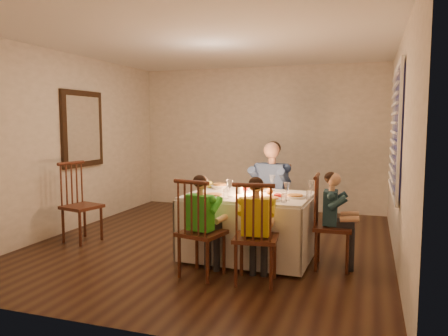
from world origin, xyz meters
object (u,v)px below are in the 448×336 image
(chair_end, at_px, (332,268))
(adult, at_px, (271,240))
(child_green, at_px, (202,276))
(child_teal, at_px, (332,268))
(chair_adult, at_px, (271,240))
(chair_extra, at_px, (83,241))
(chair_near_right, at_px, (256,283))
(child_yellow, at_px, (256,283))
(chair_near_left, at_px, (202,276))
(dining_table, at_px, (249,213))
(serving_bowl, at_px, (220,187))

(chair_end, xyz_separation_m, adult, (-0.88, 0.87, 0.00))
(child_green, relative_size, child_teal, 1.00)
(chair_adult, xyz_separation_m, chair_extra, (-2.40, -0.85, 0.00))
(chair_near_right, distance_m, child_teal, 0.99)
(chair_near_right, bearing_deg, chair_extra, -22.16)
(adult, xyz_separation_m, child_green, (-0.39, -1.57, 0.00))
(chair_extra, xyz_separation_m, child_yellow, (2.60, -0.74, 0.00))
(chair_near_left, bearing_deg, chair_adult, -91.92)
(dining_table, distance_m, chair_end, 1.11)
(child_yellow, bearing_deg, chair_near_left, -7.65)
(child_yellow, bearing_deg, chair_near_right, -6.29)
(dining_table, xyz_separation_m, adult, (0.09, 0.82, -0.54))
(chair_end, relative_size, adult, 0.77)
(chair_extra, bearing_deg, serving_bowl, -66.50)
(chair_near_left, bearing_deg, chair_near_right, -169.44)
(chair_near_right, xyz_separation_m, child_yellow, (0.00, 0.00, 0.00))
(chair_adult, bearing_deg, child_yellow, -72.36)
(dining_table, xyz_separation_m, child_yellow, (0.28, -0.77, -0.54))
(chair_end, height_order, serving_bowl, serving_bowl)
(chair_adult, xyz_separation_m, serving_bowl, (-0.55, -0.53, 0.79))
(chair_extra, distance_m, child_yellow, 2.70)
(chair_near_right, distance_m, chair_end, 0.99)
(dining_table, distance_m, serving_bowl, 0.60)
(adult, bearing_deg, chair_near_right, -72.36)
(dining_table, relative_size, chair_adult, 1.44)
(dining_table, relative_size, chair_end, 1.44)
(adult, bearing_deg, child_yellow, -72.36)
(chair_adult, bearing_deg, chair_near_left, -93.27)
(chair_near_left, height_order, child_teal, child_teal)
(child_teal, bearing_deg, dining_table, 84.57)
(chair_end, relative_size, serving_bowl, 5.02)
(chair_near_right, bearing_deg, chair_adult, -89.22)
(adult, xyz_separation_m, child_teal, (0.88, -0.87, 0.00))
(adult, bearing_deg, chair_adult, 100.57)
(dining_table, bearing_deg, chair_extra, -177.37)
(chair_near_left, height_order, chair_end, same)
(chair_near_right, xyz_separation_m, adult, (-0.20, 1.59, 0.00))
(serving_bowl, bearing_deg, adult, 43.86)
(chair_extra, bearing_deg, dining_table, -75.55)
(adult, xyz_separation_m, child_yellow, (0.20, -1.59, 0.00))
(chair_adult, height_order, chair_end, same)
(child_teal, bearing_deg, chair_end, -0.00)
(dining_table, bearing_deg, child_green, -109.85)
(chair_extra, height_order, child_yellow, same)
(chair_adult, xyz_separation_m, child_teal, (0.88, -0.87, 0.00))
(serving_bowl, bearing_deg, dining_table, -31.93)
(dining_table, relative_size, serving_bowl, 7.23)
(chair_end, xyz_separation_m, child_green, (-1.27, -0.70, 0.00))
(chair_near_left, relative_size, chair_near_right, 1.00)
(chair_extra, bearing_deg, child_teal, -76.72)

